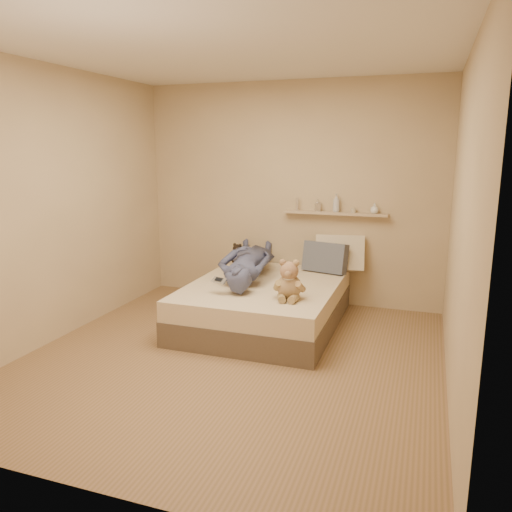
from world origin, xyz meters
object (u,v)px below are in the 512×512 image
at_px(person, 247,261).
at_px(wall_shelf, 335,213).
at_px(dark_plush, 238,256).
at_px(teddy_bear, 289,283).
at_px(game_console, 219,280).
at_px(pillow_cream, 340,253).
at_px(bed, 265,304).
at_px(pillow_grey, 325,257).

xyz_separation_m(person, wall_shelf, (0.81, 0.74, 0.47)).
height_order(dark_plush, wall_shelf, wall_shelf).
relative_size(teddy_bear, wall_shelf, 0.32).
xyz_separation_m(game_console, teddy_bear, (0.68, 0.06, 0.02)).
height_order(pillow_cream, wall_shelf, wall_shelf).
bearing_deg(wall_shelf, teddy_bear, -96.67).
bearing_deg(dark_plush, teddy_bear, -50.23).
bearing_deg(bed, game_console, -119.22).
relative_size(dark_plush, pillow_grey, 0.53).
bearing_deg(person, teddy_bear, 123.96).
bearing_deg(dark_plush, bed, -50.45).
height_order(teddy_bear, dark_plush, teddy_bear).
bearing_deg(pillow_cream, bed, -127.48).
height_order(bed, pillow_grey, pillow_grey).
height_order(bed, person, person).
relative_size(game_console, pillow_grey, 0.34).
relative_size(pillow_cream, wall_shelf, 0.46).
xyz_separation_m(teddy_bear, wall_shelf, (0.16, 1.37, 0.49)).
bearing_deg(bed, pillow_cream, 52.52).
height_order(dark_plush, pillow_cream, pillow_cream).
height_order(game_console, pillow_cream, pillow_cream).
height_order(teddy_bear, wall_shelf, wall_shelf).
height_order(teddy_bear, person, teddy_bear).
height_order(bed, pillow_cream, pillow_cream).
relative_size(dark_plush, person, 0.18).
xyz_separation_m(dark_plush, wall_shelf, (1.12, 0.22, 0.53)).
bearing_deg(pillow_cream, game_console, -124.47).
bearing_deg(dark_plush, pillow_grey, 0.15).
distance_m(game_console, wall_shelf, 1.74).
xyz_separation_m(bed, pillow_grey, (0.50, 0.69, 0.40)).
relative_size(game_console, wall_shelf, 0.14).
bearing_deg(teddy_bear, game_console, -174.89).
distance_m(bed, pillow_cream, 1.13).
bearing_deg(dark_plush, wall_shelf, 11.22).
relative_size(dark_plush, pillow_cream, 0.49).
height_order(game_console, person, person).
xyz_separation_m(bed, teddy_bear, (0.39, -0.46, 0.39)).
bearing_deg(pillow_grey, person, -145.51).
bearing_deg(game_console, bed, 60.78).
height_order(bed, teddy_bear, teddy_bear).
bearing_deg(teddy_bear, bed, 130.08).
height_order(game_console, teddy_bear, teddy_bear).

